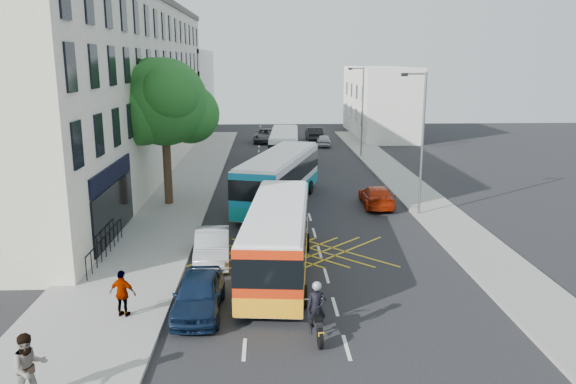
{
  "coord_description": "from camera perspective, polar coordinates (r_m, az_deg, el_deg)",
  "views": [
    {
      "loc": [
        -2.47,
        -18.88,
        8.78
      ],
      "look_at": [
        -1.37,
        8.99,
        2.2
      ],
      "focal_mm": 35.0,
      "sensor_mm": 36.0,
      "label": 1
    }
  ],
  "objects": [
    {
      "name": "distant_car_silver",
      "position": [
        58.78,
        3.64,
        5.26
      ],
      "size": [
        1.7,
        3.68,
        1.22
      ],
      "primitive_type": "imported",
      "rotation": [
        0.0,
        0.0,
        3.07
      ],
      "color": "#B7B8BF",
      "rests_on": "ground"
    },
    {
      "name": "terrace_far",
      "position": [
        74.87,
        -11.29,
        10.13
      ],
      "size": [
        8.0,
        20.0,
        10.0
      ],
      "primitive_type": "cube",
      "color": "silver",
      "rests_on": "ground"
    },
    {
      "name": "bus_mid",
      "position": [
        34.65,
        -0.88,
        1.44
      ],
      "size": [
        5.68,
        11.58,
        3.18
      ],
      "rotation": [
        0.0,
        0.0,
        -0.28
      ],
      "color": "silver",
      "rests_on": "ground"
    },
    {
      "name": "pedestrian_near",
      "position": [
        16.44,
        -24.79,
        -15.92
      ],
      "size": [
        1.16,
        1.13,
        1.89
      ],
      "primitive_type": "imported",
      "rotation": [
        0.0,
        0.0,
        0.67
      ],
      "color": "gray",
      "rests_on": "pavement_left"
    },
    {
      "name": "street_tree",
      "position": [
        34.48,
        -12.5,
        8.82
      ],
      "size": [
        6.3,
        5.7,
        8.8
      ],
      "color": "#382619",
      "rests_on": "pavement_left"
    },
    {
      "name": "bus_far",
      "position": [
        48.76,
        -0.37,
        4.66
      ],
      "size": [
        2.9,
        10.13,
        2.82
      ],
      "rotation": [
        0.0,
        0.0,
        -0.05
      ],
      "color": "silver",
      "rests_on": "ground"
    },
    {
      "name": "pavement_right",
      "position": [
        36.38,
        13.72,
        -0.96
      ],
      "size": [
        3.0,
        70.0,
        0.15
      ],
      "primitive_type": "cube",
      "color": "gray",
      "rests_on": "ground"
    },
    {
      "name": "motorbike",
      "position": [
        18.46,
        2.91,
        -11.99
      ],
      "size": [
        0.69,
        2.17,
        1.93
      ],
      "rotation": [
        0.0,
        0.0,
        0.08
      ],
      "color": "black",
      "rests_on": "ground"
    },
    {
      "name": "ground",
      "position": [
        20.97,
        4.81,
        -11.53
      ],
      "size": [
        120.0,
        120.0,
        0.0
      ],
      "primitive_type": "plane",
      "color": "black",
      "rests_on": "ground"
    },
    {
      "name": "pavement_left",
      "position": [
        35.5,
        -11.97,
        -1.22
      ],
      "size": [
        5.0,
        70.0,
        0.15
      ],
      "primitive_type": "cube",
      "color": "gray",
      "rests_on": "ground"
    },
    {
      "name": "distant_car_dark",
      "position": [
        62.81,
        2.66,
        5.92
      ],
      "size": [
        1.73,
        4.65,
        1.52
      ],
      "primitive_type": "imported",
      "rotation": [
        0.0,
        0.0,
        3.17
      ],
      "color": "black",
      "rests_on": "ground"
    },
    {
      "name": "lamp_far",
      "position": [
        51.78,
        7.46,
        8.55
      ],
      "size": [
        1.45,
        0.15,
        8.0
      ],
      "color": "slate",
      "rests_on": "pavement_right"
    },
    {
      "name": "lamp_near",
      "position": [
        32.35,
        13.36,
        5.52
      ],
      "size": [
        1.45,
        0.15,
        8.0
      ],
      "color": "slate",
      "rests_on": "pavement_right"
    },
    {
      "name": "terrace_main",
      "position": [
        44.93,
        -17.41,
        10.1
      ],
      "size": [
        8.3,
        45.0,
        13.5
      ],
      "color": "beige",
      "rests_on": "ground"
    },
    {
      "name": "pedestrian_far",
      "position": [
        20.34,
        -16.44,
        -9.86
      ],
      "size": [
        1.04,
        0.64,
        1.65
      ],
      "primitive_type": "imported",
      "rotation": [
        0.0,
        0.0,
        2.88
      ],
      "color": "gray",
      "rests_on": "pavement_left"
    },
    {
      "name": "red_hatchback",
      "position": [
        34.82,
        8.99,
        -0.42
      ],
      "size": [
        1.91,
        4.43,
        1.27
      ],
      "primitive_type": "imported",
      "rotation": [
        0.0,
        0.0,
        3.11
      ],
      "color": "#B22507",
      "rests_on": "ground"
    },
    {
      "name": "parked_car_blue",
      "position": [
        20.42,
        -9.06,
        -10.18
      ],
      "size": [
        1.7,
        4.17,
        1.42
      ],
      "primitive_type": "imported",
      "rotation": [
        0.0,
        0.0,
        -0.01
      ],
      "color": "#0C1A33",
      "rests_on": "ground"
    },
    {
      "name": "building_right",
      "position": [
        68.39,
        9.22,
        9.1
      ],
      "size": [
        6.0,
        18.0,
        8.0
      ],
      "primitive_type": "cube",
      "color": "silver",
      "rests_on": "ground"
    },
    {
      "name": "bus_near",
      "position": [
        23.55,
        -1.04,
        -4.67
      ],
      "size": [
        3.29,
        10.47,
        2.9
      ],
      "rotation": [
        0.0,
        0.0,
        -0.09
      ],
      "color": "silver",
      "rests_on": "ground"
    },
    {
      "name": "distant_car_grey",
      "position": [
        61.74,
        -2.29,
        5.76
      ],
      "size": [
        2.68,
        5.32,
        1.44
      ],
      "primitive_type": "imported",
      "rotation": [
        0.0,
        0.0,
        -0.05
      ],
      "color": "#414449",
      "rests_on": "ground"
    },
    {
      "name": "parked_car_silver",
      "position": [
        25.27,
        -7.7,
        -5.49
      ],
      "size": [
        1.74,
        4.36,
        1.41
      ],
      "primitive_type": "imported",
      "rotation": [
        0.0,
        0.0,
        0.06
      ],
      "color": "#96999C",
      "rests_on": "ground"
    },
    {
      "name": "railings",
      "position": [
        26.5,
        -18.06,
        -5.11
      ],
      "size": [
        0.08,
        5.6,
        1.14
      ],
      "primitive_type": null,
      "color": "black",
      "rests_on": "pavement_left"
    }
  ]
}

